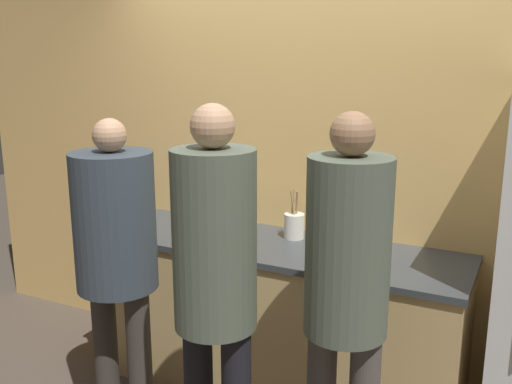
# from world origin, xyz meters

# --- Properties ---
(wall_back) EXTENTS (5.20, 0.06, 2.60)m
(wall_back) POSITION_xyz_m (0.00, 0.72, 1.30)
(wall_back) COLOR #E0B266
(wall_back) RESTS_ON ground_plane
(counter) EXTENTS (2.23, 0.70, 0.94)m
(counter) POSITION_xyz_m (0.00, 0.39, 0.47)
(counter) COLOR tan
(counter) RESTS_ON ground_plane
(person_left) EXTENTS (0.42, 0.42, 1.70)m
(person_left) POSITION_xyz_m (-0.57, -0.32, 1.05)
(person_left) COLOR #38332D
(person_left) RESTS_ON ground_plane
(person_center) EXTENTS (0.35, 0.35, 1.81)m
(person_center) POSITION_xyz_m (0.17, -0.56, 1.09)
(person_center) COLOR black
(person_center) RESTS_ON ground_plane
(person_right) EXTENTS (0.35, 0.35, 1.79)m
(person_right) POSITION_xyz_m (0.67, -0.35, 1.07)
(person_right) COLOR #4C4742
(person_right) RESTS_ON ground_plane
(fruit_bowl) EXTENTS (0.37, 0.37, 0.13)m
(fruit_bowl) POSITION_xyz_m (-0.38, 0.30, 0.98)
(fruit_bowl) COLOR beige
(fruit_bowl) RESTS_ON counter
(utensil_crock) EXTENTS (0.12, 0.12, 0.29)m
(utensil_crock) POSITION_xyz_m (0.07, 0.51, 1.02)
(utensil_crock) COLOR silver
(utensil_crock) RESTS_ON counter
(bottle_dark) EXTENTS (0.07, 0.07, 0.20)m
(bottle_dark) POSITION_xyz_m (0.38, 0.48, 1.02)
(bottle_dark) COLOR #333338
(bottle_dark) RESTS_ON counter
(cup_yellow) EXTENTS (0.08, 0.08, 0.08)m
(cup_yellow) POSITION_xyz_m (0.53, 0.60, 0.98)
(cup_yellow) COLOR gold
(cup_yellow) RESTS_ON counter
(cup_white) EXTENTS (0.07, 0.07, 0.08)m
(cup_white) POSITION_xyz_m (-0.87, 0.16, 0.97)
(cup_white) COLOR white
(cup_white) RESTS_ON counter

